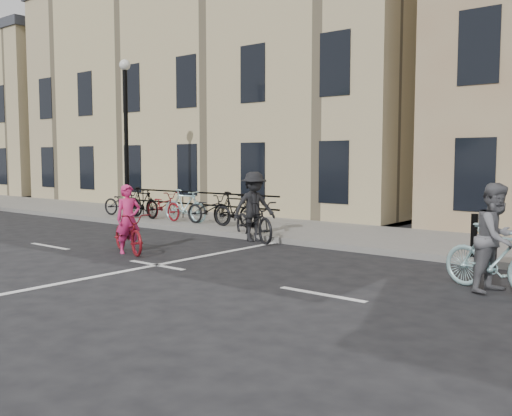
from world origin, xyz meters
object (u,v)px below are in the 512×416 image
Objects in this scene: cyclist_grey at (496,248)px; cyclist_dark at (254,214)px; lamp_post at (126,119)px; cyclist_pink at (129,229)px.

cyclist_dark is (-6.71, 1.96, -0.00)m from cyclist_grey.
lamp_post reaches higher than cyclist_dark.
cyclist_grey is (12.60, -2.46, -2.76)m from lamp_post.
cyclist_dark is at bearing 1.97° from cyclist_pink.
cyclist_pink is at bearing 113.53° from cyclist_grey.
cyclist_pink is (4.83, -3.78, -2.94)m from lamp_post.
lamp_post reaches higher than cyclist_pink.
cyclist_dark is at bearing -4.85° from lamp_post.
lamp_post is 2.74× the size of cyclist_grey.
cyclist_grey is at bearing -60.32° from cyclist_pink.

